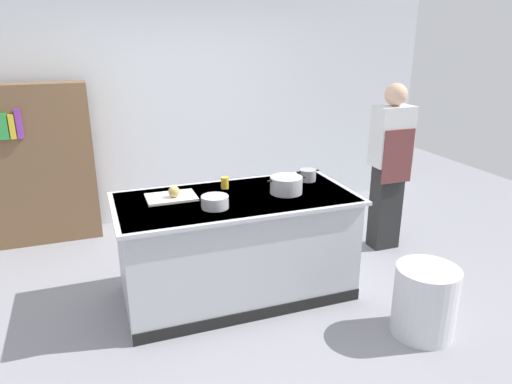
{
  "coord_description": "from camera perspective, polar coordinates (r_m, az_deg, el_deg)",
  "views": [
    {
      "loc": [
        -1.1,
        -3.5,
        2.2
      ],
      "look_at": [
        0.25,
        0.2,
        0.85
      ],
      "focal_mm": 33.22,
      "sensor_mm": 36.0,
      "label": 1
    }
  ],
  "objects": [
    {
      "name": "onion",
      "position": [
        3.87,
        -9.84,
        0.05
      ],
      "size": [
        0.09,
        0.09,
        0.09
      ],
      "primitive_type": "sphere",
      "color": "tan",
      "rests_on": "cutting_board"
    },
    {
      "name": "cutting_board",
      "position": [
        3.92,
        -10.18,
        -0.62
      ],
      "size": [
        0.4,
        0.28,
        0.02
      ],
      "primitive_type": "cube",
      "color": "silver",
      "rests_on": "counter_island"
    },
    {
      "name": "person_chef",
      "position": [
        5.0,
        15.8,
        3.28
      ],
      "size": [
        0.38,
        0.25,
        1.72
      ],
      "rotation": [
        0.0,
        0.0,
        1.27
      ],
      "color": "#252525",
      "rests_on": "ground_plane"
    },
    {
      "name": "counter_island",
      "position": [
        4.06,
        -2.36,
        -6.4
      ],
      "size": [
        1.98,
        0.98,
        0.9
      ],
      "color": "#B7BABF",
      "rests_on": "ground_plane"
    },
    {
      "name": "juice_cup",
      "position": [
        4.1,
        -3.78,
        1.11
      ],
      "size": [
        0.07,
        0.07,
        0.1
      ],
      "primitive_type": "cylinder",
      "color": "yellow",
      "rests_on": "counter_island"
    },
    {
      "name": "sauce_pan",
      "position": [
        4.33,
        6.24,
        2.04
      ],
      "size": [
        0.22,
        0.15,
        0.1
      ],
      "color": "#99999E",
      "rests_on": "counter_island"
    },
    {
      "name": "stock_pot",
      "position": [
        3.98,
        3.66,
        0.86
      ],
      "size": [
        0.34,
        0.27,
        0.14
      ],
      "color": "#B7BABF",
      "rests_on": "counter_island"
    },
    {
      "name": "bookshelf",
      "position": [
        5.49,
        -24.62,
        2.96
      ],
      "size": [
        1.1,
        0.31,
        1.7
      ],
      "color": "brown",
      "rests_on": "ground_plane"
    },
    {
      "name": "back_wall",
      "position": [
        5.75,
        -9.05,
        11.69
      ],
      "size": [
        6.4,
        0.12,
        3.0
      ],
      "primitive_type": "cube",
      "color": "silver",
      "rests_on": "ground_plane"
    },
    {
      "name": "ground_plane",
      "position": [
        4.28,
        -2.28,
        -12.04
      ],
      "size": [
        10.0,
        10.0,
        0.0
      ],
      "primitive_type": "plane",
      "color": "gray"
    },
    {
      "name": "trash_bin",
      "position": [
        3.86,
        19.66,
        -12.25
      ],
      "size": [
        0.47,
        0.47,
        0.55
      ],
      "primitive_type": "cylinder",
      "color": "silver",
      "rests_on": "ground_plane"
    },
    {
      "name": "mixing_bowl",
      "position": [
        3.66,
        -4.96,
        -1.19
      ],
      "size": [
        0.21,
        0.21,
        0.1
      ],
      "primitive_type": "cylinder",
      "color": "#B7BABF",
      "rests_on": "counter_island"
    }
  ]
}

